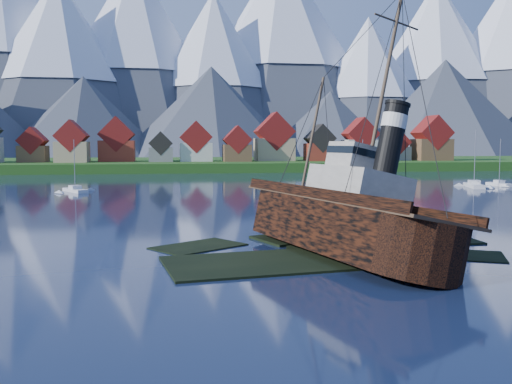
{
  "coord_description": "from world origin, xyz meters",
  "views": [
    {
      "loc": [
        -11.68,
        -46.06,
        9.61
      ],
      "look_at": [
        -3.62,
        6.0,
        5.0
      ],
      "focal_mm": 40.0,
      "sensor_mm": 36.0,
      "label": 1
    }
  ],
  "objects": [
    {
      "name": "ground",
      "position": [
        0.0,
        0.0,
        0.0
      ],
      "size": [
        1400.0,
        1400.0,
        0.0
      ],
      "primitive_type": "plane",
      "color": "#16213E",
      "rests_on": "ground"
    },
    {
      "name": "shoal",
      "position": [
        1.78,
        2.15,
        -0.35
      ],
      "size": [
        31.71,
        21.24,
        1.14
      ],
      "color": "black",
      "rests_on": "ground"
    },
    {
      "name": "shore_bank",
      "position": [
        0.0,
        170.0,
        0.0
      ],
      "size": [
        600.0,
        80.0,
        3.2
      ],
      "primitive_type": "cube",
      "color": "#214112",
      "rests_on": "ground"
    },
    {
      "name": "seawall",
      "position": [
        0.0,
        132.0,
        0.0
      ],
      "size": [
        600.0,
        2.5,
        2.0
      ],
      "primitive_type": "cube",
      "color": "#3F3D38",
      "rests_on": "ground"
    },
    {
      "name": "town",
      "position": [
        -33.12,
        152.18,
        8.99
      ],
      "size": [
        250.96,
        16.69,
        17.3
      ],
      "color": "maroon",
      "rests_on": "ground"
    },
    {
      "name": "mountains",
      "position": [
        -0.79,
        481.26,
        89.34
      ],
      "size": [
        965.0,
        340.0,
        205.0
      ],
      "color": "#2D333D",
      "rests_on": "ground"
    },
    {
      "name": "tugboat_wreck",
      "position": [
        2.42,
        2.17,
        2.97
      ],
      "size": [
        6.91,
        29.77,
        23.59
      ],
      "rotation": [
        0.0,
        0.21,
        0.26
      ],
      "color": "black",
      "rests_on": "ground"
    },
    {
      "name": "sailboat_c",
      "position": [
        -29.52,
        67.91,
        0.24
      ],
      "size": [
        5.85,
        8.16,
        10.59
      ],
      "rotation": [
        0.0,
        0.0,
        0.52
      ],
      "color": "silver",
      "rests_on": "ground"
    },
    {
      "name": "sailboat_d",
      "position": [
        52.85,
        66.55,
        0.29
      ],
      "size": [
        4.83,
        9.66,
        12.8
      ],
      "rotation": [
        0.0,
        0.0,
        -0.28
      ],
      "color": "silver",
      "rests_on": "ground"
    },
    {
      "name": "sailboat_e",
      "position": [
        35.63,
        88.47,
        0.24
      ],
      "size": [
        3.98,
        9.58,
        10.8
      ],
      "rotation": [
        0.0,
        0.0,
        0.18
      ],
      "color": "silver",
      "rests_on": "ground"
    },
    {
      "name": "sailboat_f",
      "position": [
        60.5,
        69.53,
        0.26
      ],
      "size": [
        2.4,
        7.24,
        10.85
      ],
      "rotation": [
        0.0,
        0.0,
        0.09
      ],
      "color": "silver",
      "rests_on": "ground"
    }
  ]
}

